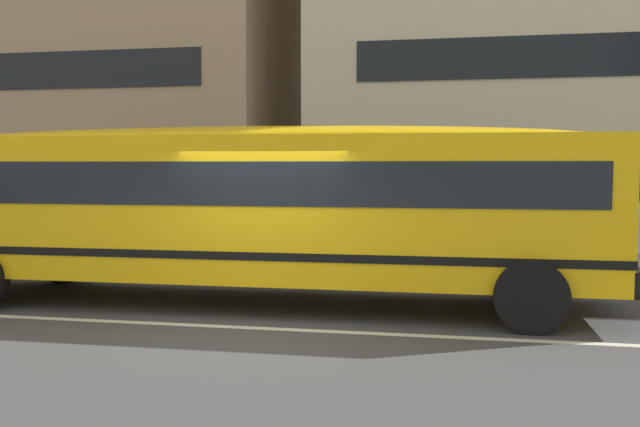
% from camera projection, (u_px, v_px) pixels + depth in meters
% --- Properties ---
extents(ground_plane, '(400.00, 400.00, 0.00)m').
position_uv_depth(ground_plane, '(255.00, 328.00, 9.74)').
color(ground_plane, '#424244').
extents(sidewalk_far, '(120.00, 3.00, 0.01)m').
position_uv_depth(sidewalk_far, '(345.00, 254.00, 17.83)').
color(sidewalk_far, gray).
rests_on(sidewalk_far, ground_plane).
extents(lane_centreline, '(110.00, 0.16, 0.01)m').
position_uv_depth(lane_centreline, '(255.00, 328.00, 9.74)').
color(lane_centreline, silver).
rests_on(lane_centreline, ground_plane).
extents(school_bus, '(13.09, 3.10, 2.92)m').
position_uv_depth(school_bus, '(241.00, 199.00, 11.39)').
color(school_bus, yellow).
rests_on(school_bus, ground_plane).
extents(apartment_block_far_left, '(16.70, 9.82, 16.50)m').
position_uv_depth(apartment_block_far_left, '(68.00, 5.00, 25.66)').
color(apartment_block_far_left, tan).
rests_on(apartment_block_far_left, ground_plane).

